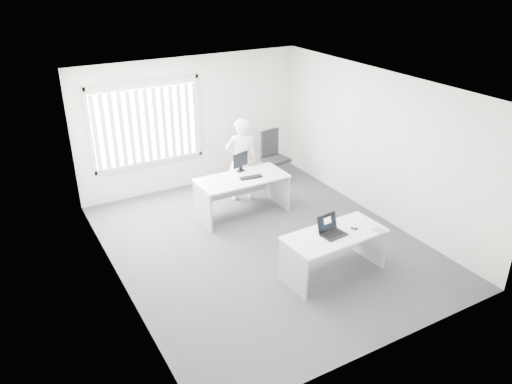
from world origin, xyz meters
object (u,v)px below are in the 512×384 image
desk_far (242,188)px  person (241,160)px  monitor (241,162)px  laptop (334,227)px  office_chair (274,165)px  desk_near (334,245)px

desk_far → person: size_ratio=0.99×
monitor → desk_far: bearing=-130.5°
desk_far → monitor: bearing=66.8°
desk_far → laptop: bearing=-85.0°
monitor → person: bearing=42.5°
person → laptop: person is taller
office_chair → laptop: office_chair is taller
monitor → desk_near: bearing=-104.2°
desk_near → office_chair: size_ratio=1.44×
desk_far → office_chair: office_chair is taller
office_chair → monitor: bearing=-155.1°
desk_near → desk_far: (-0.29, 2.50, 0.04)m
person → laptop: size_ratio=4.67×
desk_near → person: person is taller
desk_near → office_chair: office_chair is taller
office_chair → monitor: 1.68m
person → monitor: person is taller
desk_near → laptop: 0.36m
office_chair → person: 1.34m
desk_far → office_chair: (1.43, 1.15, -0.22)m
desk_near → monitor: size_ratio=4.31×
laptop → monitor: (-0.11, 2.83, 0.10)m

